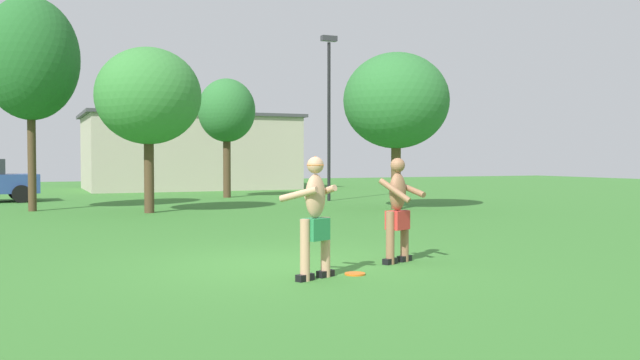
# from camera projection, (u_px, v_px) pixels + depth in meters

# --- Properties ---
(ground_plane) EXTENTS (80.00, 80.00, 0.00)m
(ground_plane) POSITION_uv_depth(u_px,v_px,m) (286.00, 265.00, 10.17)
(ground_plane) COLOR #38752D
(player_with_cap) EXTENTS (0.77, 0.70, 1.64)m
(player_with_cap) POSITION_uv_depth(u_px,v_px,m) (315.00, 212.00, 8.99)
(player_with_cap) COLOR black
(player_with_cap) RESTS_ON ground_plane
(player_in_red) EXTENTS (0.70, 0.70, 1.61)m
(player_in_red) POSITION_uv_depth(u_px,v_px,m) (398.00, 208.00, 10.38)
(player_in_red) COLOR black
(player_in_red) RESTS_ON ground_plane
(frisbee) EXTENTS (0.29, 0.29, 0.03)m
(frisbee) POSITION_uv_depth(u_px,v_px,m) (355.00, 274.00, 9.34)
(frisbee) COLOR orange
(frisbee) RESTS_ON ground_plane
(lamp_post) EXTENTS (0.60, 0.24, 6.18)m
(lamp_post) POSITION_uv_depth(u_px,v_px,m) (329.00, 101.00, 25.36)
(lamp_post) COLOR black
(lamp_post) RESTS_ON ground_plane
(outbuilding_behind_lot) EXTENTS (10.77, 6.79, 3.86)m
(outbuilding_behind_lot) POSITION_uv_depth(u_px,v_px,m) (189.00, 152.00, 35.60)
(outbuilding_behind_lot) COLOR #B2A893
(outbuilding_behind_lot) RESTS_ON ground_plane
(tree_left_field) EXTENTS (2.33, 2.33, 4.84)m
(tree_left_field) POSITION_uv_depth(u_px,v_px,m) (227.00, 111.00, 27.54)
(tree_left_field) COLOR #4C3823
(tree_left_field) RESTS_ON ground_plane
(tree_right_field) EXTENTS (2.87, 2.87, 6.47)m
(tree_right_field) POSITION_uv_depth(u_px,v_px,m) (30.00, 59.00, 20.38)
(tree_right_field) COLOR #4C3823
(tree_right_field) RESTS_ON ground_plane
(tree_behind_players) EXTENTS (3.32, 3.32, 4.91)m
(tree_behind_players) POSITION_uv_depth(u_px,v_px,m) (396.00, 101.00, 21.20)
(tree_behind_players) COLOR brown
(tree_behind_players) RESTS_ON ground_plane
(tree_near_building) EXTENTS (3.06, 3.06, 4.84)m
(tree_near_building) POSITION_uv_depth(u_px,v_px,m) (148.00, 97.00, 19.77)
(tree_near_building) COLOR #4C3823
(tree_near_building) RESTS_ON ground_plane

